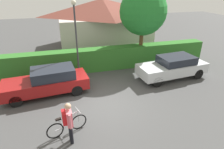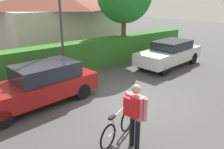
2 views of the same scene
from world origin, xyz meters
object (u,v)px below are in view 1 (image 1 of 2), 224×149
at_px(parked_car_far, 173,67).
at_px(person_rider, 68,120).
at_px(street_lamp, 76,31).
at_px(parked_car_near, 48,81).
at_px(tree_kerbside, 143,12).
at_px(bicycle, 67,125).

relative_size(parked_car_far, person_rider, 2.61).
xyz_separation_m(person_rider, street_lamp, (0.97, 5.48, 1.95)).
relative_size(parked_car_near, tree_kerbside, 0.84).
bearing_deg(parked_car_near, parked_car_far, -0.04).
bearing_deg(parked_car_near, bicycle, -77.35).
bearing_deg(tree_kerbside, parked_car_far, -67.17).
height_order(person_rider, street_lamp, street_lamp).
xyz_separation_m(parked_car_near, person_rider, (0.84, -3.95, 0.30)).
xyz_separation_m(bicycle, street_lamp, (1.04, 4.95, 2.63)).
bearing_deg(parked_car_far, person_rider, -149.54).
xyz_separation_m(bicycle, person_rider, (0.07, -0.53, 0.68)).
bearing_deg(parked_car_near, person_rider, -78.01).
height_order(bicycle, street_lamp, street_lamp).
distance_m(parked_car_far, tree_kerbside, 4.17).
bearing_deg(street_lamp, person_rider, -100.06).
bearing_deg(street_lamp, tree_kerbside, 13.17).
xyz_separation_m(street_lamp, tree_kerbside, (4.63, 1.08, 0.81)).
xyz_separation_m(parked_car_near, tree_kerbside, (6.44, 2.61, 3.05)).
height_order(parked_car_near, person_rider, person_rider).
bearing_deg(tree_kerbside, bicycle, -133.22).
bearing_deg(bicycle, person_rider, -82.40).
height_order(parked_car_near, tree_kerbside, tree_kerbside).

